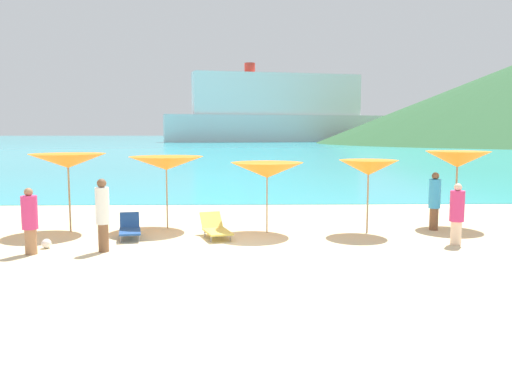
{
  "coord_description": "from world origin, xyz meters",
  "views": [
    {
      "loc": [
        0.8,
        -12.74,
        2.95
      ],
      "look_at": [
        1.14,
        2.43,
        1.2
      ],
      "focal_mm": 36.45,
      "sensor_mm": 36.0,
      "label": 1
    }
  ],
  "objects_px": {
    "beachgoer_2": "(457,213)",
    "lounge_chair_3": "(215,228)",
    "beachgoer_1": "(103,213)",
    "lounge_chair_4": "(130,228)",
    "beach_ball": "(46,244)",
    "umbrella_5": "(368,168)",
    "beachgoer_0": "(30,220)",
    "umbrella_3": "(166,163)",
    "umbrella_4": "(267,170)",
    "umbrella_2": "(68,161)",
    "cruise_ship": "(277,112)",
    "beachgoer_3": "(435,200)",
    "umbrella_6": "(458,159)"
  },
  "relations": [
    {
      "from": "umbrella_4",
      "to": "beachgoer_2",
      "type": "relative_size",
      "value": 1.3
    },
    {
      "from": "lounge_chair_4",
      "to": "beach_ball",
      "type": "xyz_separation_m",
      "value": [
        -1.85,
        -1.24,
        -0.16
      ]
    },
    {
      "from": "beachgoer_1",
      "to": "beachgoer_2",
      "type": "distance_m",
      "value": 9.09
    },
    {
      "from": "umbrella_3",
      "to": "beachgoer_2",
      "type": "xyz_separation_m",
      "value": [
        7.95,
        -2.52,
        -1.16
      ]
    },
    {
      "from": "beachgoer_1",
      "to": "cruise_ship",
      "type": "relative_size",
      "value": 0.03
    },
    {
      "from": "umbrella_6",
      "to": "cruise_ship",
      "type": "distance_m",
      "value": 146.89
    },
    {
      "from": "umbrella_4",
      "to": "cruise_ship",
      "type": "relative_size",
      "value": 0.03
    },
    {
      "from": "umbrella_4",
      "to": "beachgoer_2",
      "type": "height_order",
      "value": "umbrella_4"
    },
    {
      "from": "umbrella_3",
      "to": "lounge_chair_4",
      "type": "xyz_separation_m",
      "value": [
        -0.83,
        -1.5,
        -1.72
      ]
    },
    {
      "from": "lounge_chair_4",
      "to": "beachgoer_2",
      "type": "bearing_deg",
      "value": -19.23
    },
    {
      "from": "beachgoer_0",
      "to": "beach_ball",
      "type": "distance_m",
      "value": 0.97
    },
    {
      "from": "lounge_chair_3",
      "to": "beachgoer_1",
      "type": "height_order",
      "value": "beachgoer_1"
    },
    {
      "from": "umbrella_5",
      "to": "beach_ball",
      "type": "relative_size",
      "value": 8.73
    },
    {
      "from": "umbrella_6",
      "to": "beachgoer_1",
      "type": "xyz_separation_m",
      "value": [
        -10.11,
        -3.24,
        -1.14
      ]
    },
    {
      "from": "umbrella_4",
      "to": "lounge_chair_4",
      "type": "height_order",
      "value": "umbrella_4"
    },
    {
      "from": "umbrella_5",
      "to": "beachgoer_0",
      "type": "bearing_deg",
      "value": -164.35
    },
    {
      "from": "beachgoer_1",
      "to": "beachgoer_3",
      "type": "distance_m",
      "value": 9.6
    },
    {
      "from": "cruise_ship",
      "to": "umbrella_2",
      "type": "bearing_deg",
      "value": -107.13
    },
    {
      "from": "cruise_ship",
      "to": "umbrella_5",
      "type": "bearing_deg",
      "value": -103.72
    },
    {
      "from": "beach_ball",
      "to": "beachgoer_0",
      "type": "bearing_deg",
      "value": -101.42
    },
    {
      "from": "umbrella_2",
      "to": "cruise_ship",
      "type": "relative_size",
      "value": 0.03
    },
    {
      "from": "umbrella_5",
      "to": "umbrella_6",
      "type": "distance_m",
      "value": 3.19
    },
    {
      "from": "lounge_chair_4",
      "to": "beachgoer_0",
      "type": "bearing_deg",
      "value": -149.22
    },
    {
      "from": "umbrella_2",
      "to": "lounge_chair_4",
      "type": "distance_m",
      "value": 2.88
    },
    {
      "from": "beachgoer_2",
      "to": "lounge_chair_3",
      "type": "bearing_deg",
      "value": -6.55
    },
    {
      "from": "umbrella_4",
      "to": "lounge_chair_4",
      "type": "distance_m",
      "value": 4.24
    },
    {
      "from": "cruise_ship",
      "to": "beachgoer_1",
      "type": "bearing_deg",
      "value": -106.38
    },
    {
      "from": "umbrella_2",
      "to": "umbrella_3",
      "type": "height_order",
      "value": "umbrella_2"
    },
    {
      "from": "beachgoer_2",
      "to": "umbrella_4",
      "type": "bearing_deg",
      "value": -16.9
    },
    {
      "from": "beachgoer_0",
      "to": "beach_ball",
      "type": "relative_size",
      "value": 6.59
    },
    {
      "from": "beachgoer_0",
      "to": "cruise_ship",
      "type": "relative_size",
      "value": 0.02
    },
    {
      "from": "beach_ball",
      "to": "lounge_chair_3",
      "type": "bearing_deg",
      "value": 16.78
    },
    {
      "from": "umbrella_2",
      "to": "beach_ball",
      "type": "bearing_deg",
      "value": -86.62
    },
    {
      "from": "umbrella_2",
      "to": "cruise_ship",
      "type": "xyz_separation_m",
      "value": [
        15.36,
        147.26,
        7.12
      ]
    },
    {
      "from": "umbrella_4",
      "to": "beach_ball",
      "type": "relative_size",
      "value": 8.61
    },
    {
      "from": "lounge_chair_3",
      "to": "beach_ball",
      "type": "xyz_separation_m",
      "value": [
        -4.24,
        -1.28,
        -0.15
      ]
    },
    {
      "from": "umbrella_4",
      "to": "lounge_chair_3",
      "type": "distance_m",
      "value": 2.27
    },
    {
      "from": "umbrella_2",
      "to": "lounge_chair_3",
      "type": "distance_m",
      "value": 4.84
    },
    {
      "from": "umbrella_6",
      "to": "lounge_chair_3",
      "type": "height_order",
      "value": "umbrella_6"
    },
    {
      "from": "umbrella_6",
      "to": "lounge_chair_3",
      "type": "distance_m",
      "value": 7.82
    },
    {
      "from": "umbrella_3",
      "to": "umbrella_4",
      "type": "xyz_separation_m",
      "value": [
        3.04,
        -0.75,
        -0.16
      ]
    },
    {
      "from": "umbrella_4",
      "to": "umbrella_6",
      "type": "height_order",
      "value": "umbrella_6"
    },
    {
      "from": "beachgoer_1",
      "to": "lounge_chair_4",
      "type": "bearing_deg",
      "value": -97.12
    },
    {
      "from": "umbrella_2",
      "to": "beachgoer_3",
      "type": "relative_size",
      "value": 1.32
    },
    {
      "from": "umbrella_2",
      "to": "umbrella_3",
      "type": "xyz_separation_m",
      "value": [
        2.81,
        0.47,
        -0.1
      ]
    },
    {
      "from": "umbrella_3",
      "to": "beach_ball",
      "type": "bearing_deg",
      "value": -134.43
    },
    {
      "from": "beachgoer_0",
      "to": "umbrella_2",
      "type": "bearing_deg",
      "value": -106.17
    },
    {
      "from": "umbrella_4",
      "to": "beachgoer_1",
      "type": "height_order",
      "value": "umbrella_4"
    },
    {
      "from": "umbrella_6",
      "to": "umbrella_4",
      "type": "bearing_deg",
      "value": -171.83
    },
    {
      "from": "umbrella_2",
      "to": "beachgoer_0",
      "type": "distance_m",
      "value": 3.16
    }
  ]
}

